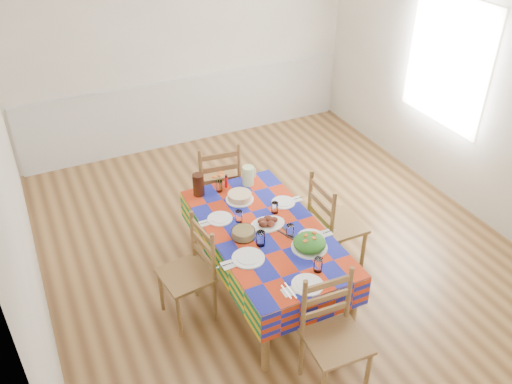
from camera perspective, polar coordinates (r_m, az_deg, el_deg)
room at (r=4.93m, az=2.09°, el=6.96°), size 4.58×5.08×2.78m
wainscot at (r=7.37m, az=-7.03°, el=8.76°), size 4.41×0.06×0.92m
window_right at (r=6.34m, az=19.47°, el=12.81°), size 0.00×1.40×1.40m
dining_table at (r=4.74m, az=1.03°, el=-4.72°), size 0.96×1.78×0.69m
setting_near_head at (r=4.22m, az=5.79°, el=-8.95°), size 0.40×0.27×0.12m
setting_left_near at (r=4.43m, az=-0.41°, el=-6.23°), size 0.49×0.29×0.13m
setting_left_far at (r=4.80m, az=-3.15°, el=-2.74°), size 0.41×0.24×0.11m
setting_right_near at (r=4.62m, az=5.07°, el=-4.50°), size 0.44×0.25×0.11m
setting_right_far at (r=4.97m, az=2.62°, el=-1.28°), size 0.41×0.24×0.11m
meat_platter at (r=4.74m, az=1.22°, el=-3.25°), size 0.32×0.23×0.06m
salad_platter at (r=4.50m, az=5.65°, el=-5.39°), size 0.30×0.30×0.13m
pasta_bowl at (r=4.60m, az=-1.34°, el=-4.38°), size 0.20×0.20×0.07m
cake at (r=5.05m, az=-1.73°, el=-0.52°), size 0.26×0.26×0.07m
serving_utensils at (r=4.67m, az=3.12°, el=-4.29°), size 0.11×0.26×0.01m
flower_vase at (r=5.16m, az=-3.92°, el=0.90°), size 0.13×0.11×0.21m
hot_sauce at (r=5.22m, az=-3.14°, el=1.16°), size 0.03×0.03×0.14m
green_pitcher at (r=5.24m, az=-0.83°, el=1.74°), size 0.11×0.11×0.19m
tea_pitcher at (r=5.11m, az=-6.08°, el=0.77°), size 0.11×0.11×0.22m
name_card at (r=4.12m, az=6.30°, el=-10.67°), size 0.07×0.02×0.02m
chair_near at (r=4.14m, az=8.16°, el=-14.85°), size 0.46×0.44×0.98m
chair_far at (r=5.64m, az=-4.08°, el=0.76°), size 0.51×0.49×1.03m
chair_left at (r=4.65m, az=-6.93°, el=-8.46°), size 0.45×0.46×0.94m
chair_right at (r=5.10m, az=8.11°, el=-3.51°), size 0.44×0.46×1.04m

